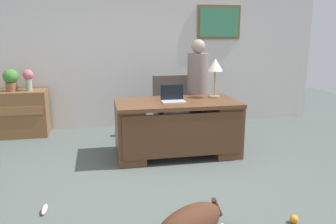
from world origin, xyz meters
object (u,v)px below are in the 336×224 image
at_px(laptop, 173,97).
at_px(desk_lamp, 215,67).
at_px(credenza, 10,114).
at_px(dog_toy_bone, 45,209).
at_px(vase_with_flowers, 28,78).
at_px(potted_plant, 11,79).
at_px(person_standing, 197,90).
at_px(armchair, 173,110).
at_px(desk, 177,126).
at_px(dog_toy_ball, 294,219).

bearing_deg(laptop, desk_lamp, 16.15).
bearing_deg(desk_lamp, laptop, -163.85).
height_order(credenza, dog_toy_bone, credenza).
distance_m(vase_with_flowers, potted_plant, 0.27).
bearing_deg(desk_lamp, dog_toy_bone, -145.70).
bearing_deg(credenza, person_standing, -15.94).
distance_m(credenza, armchair, 2.71).
bearing_deg(person_standing, desk_lamp, -69.34).
relative_size(desk, dog_toy_ball, 21.86).
relative_size(desk, potted_plant, 4.70).
bearing_deg(credenza, desk_lamp, -21.60).
height_order(person_standing, potted_plant, person_standing).
xyz_separation_m(dog_toy_ball, dog_toy_bone, (-2.26, 0.66, -0.01)).
relative_size(dog_toy_ball, dog_toy_bone, 0.40).
height_order(armchair, dog_toy_bone, armchair).
height_order(vase_with_flowers, potted_plant, potted_plant).
height_order(person_standing, dog_toy_ball, person_standing).
bearing_deg(potted_plant, dog_toy_bone, -73.20).
relative_size(person_standing, dog_toy_bone, 8.21).
bearing_deg(laptop, armchair, 77.50).
distance_m(desk, laptop, 0.42).
bearing_deg(dog_toy_bone, dog_toy_ball, -16.36).
bearing_deg(laptop, potted_plant, 149.07).
height_order(person_standing, laptop, person_standing).
distance_m(credenza, dog_toy_bone, 2.92).
height_order(vase_with_flowers, dog_toy_bone, vase_with_flowers).
distance_m(person_standing, desk_lamp, 0.57).
xyz_separation_m(potted_plant, dog_toy_bone, (0.83, -2.76, -0.94)).
bearing_deg(vase_with_flowers, armchair, -14.05).
bearing_deg(armchair, person_standing, -39.81).
height_order(credenza, armchair, armchair).
bearing_deg(laptop, person_standing, 48.08).
bearing_deg(dog_toy_ball, armchair, 100.27).
xyz_separation_m(person_standing, potted_plant, (-2.91, 0.85, 0.14)).
bearing_deg(vase_with_flowers, credenza, -179.77).
distance_m(credenza, laptop, 2.88).
bearing_deg(potted_plant, vase_with_flowers, 0.00).
height_order(armchair, laptop, armchair).
relative_size(desk_lamp, vase_with_flowers, 1.63).
xyz_separation_m(laptop, dog_toy_bone, (-1.56, -1.32, -0.80)).
bearing_deg(armchair, desk, -98.38).
bearing_deg(credenza, laptop, -30.16).
relative_size(person_standing, vase_with_flowers, 4.62).
distance_m(person_standing, vase_with_flowers, 2.78).
relative_size(desk, dog_toy_bone, 8.66).
bearing_deg(credenza, vase_with_flowers, 0.23).
distance_m(desk, person_standing, 0.84).
height_order(person_standing, vase_with_flowers, person_standing).
height_order(desk, dog_toy_ball, desk).
height_order(desk_lamp, potted_plant, desk_lamp).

